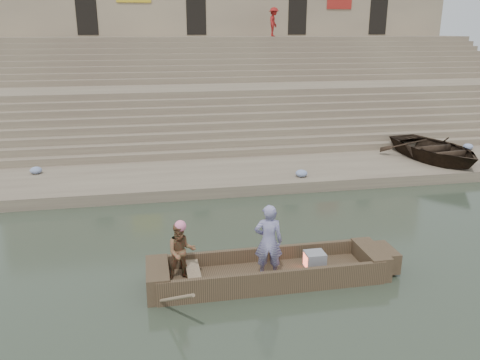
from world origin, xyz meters
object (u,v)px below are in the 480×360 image
object	(u,v)px
beached_rowboat	(435,149)
main_rowboat	(268,276)
television	(314,260)
rowing_man	(181,252)
pedestrian	(274,22)
standing_man	(268,241)

from	to	relation	value
beached_rowboat	main_rowboat	bearing A→B (deg)	-147.03
television	beached_rowboat	bearing A→B (deg)	44.42
rowing_man	pedestrian	size ratio (longest dim) A/B	0.75
standing_man	rowing_man	xyz separation A→B (m)	(-1.94, 0.25, -0.19)
main_rowboat	standing_man	world-z (taller)	standing_man
beached_rowboat	television	bearing A→B (deg)	-143.33
standing_man	television	bearing A→B (deg)	-159.19
rowing_man	beached_rowboat	size ratio (longest dim) A/B	0.29
main_rowboat	television	xyz separation A→B (m)	(1.11, 0.00, 0.31)
main_rowboat	rowing_man	xyz separation A→B (m)	(-2.00, 0.06, 0.79)
beached_rowboat	pedestrian	xyz separation A→B (m)	(-3.29, 14.30, 5.23)
standing_man	television	size ratio (longest dim) A/B	3.79
rowing_man	television	size ratio (longest dim) A/B	2.95
main_rowboat	beached_rowboat	bearing A→B (deg)	40.73
standing_man	pedestrian	distance (m)	23.67
standing_man	beached_rowboat	xyz separation A→B (m)	(9.21, 8.06, -0.21)
standing_man	rowing_man	distance (m)	1.96
main_rowboat	pedestrian	world-z (taller)	pedestrian
rowing_man	pedestrian	bearing A→B (deg)	66.89
rowing_man	television	world-z (taller)	rowing_man
beached_rowboat	pedestrian	bearing A→B (deg)	95.19
beached_rowboat	rowing_man	bearing A→B (deg)	-152.72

